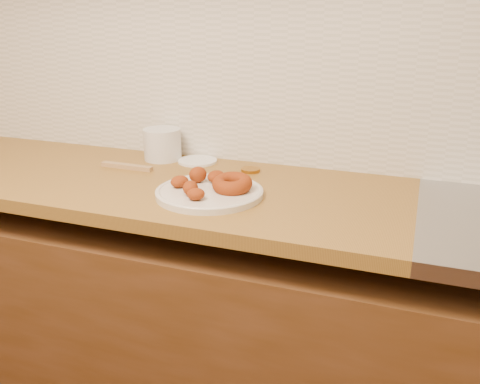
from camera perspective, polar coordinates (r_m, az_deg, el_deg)
name	(u,v)px	position (r m, az deg, el deg)	size (l,w,h in m)	color
wall_back	(273,27)	(1.71, 3.69, 18.05)	(4.00, 0.02, 2.70)	tan
base_cabinet	(239,336)	(1.74, -0.06, -15.85)	(3.60, 0.60, 0.77)	brown
butcher_block	(59,173)	(1.82, -19.62, 2.03)	(2.30, 0.62, 0.04)	olive
backsplash	(271,75)	(1.71, 3.46, 13.01)	(3.60, 0.02, 0.60)	silver
donut_plate	(209,193)	(1.45, -3.45, -0.09)	(0.31, 0.31, 0.02)	beige
ring_donut	(232,183)	(1.43, -0.91, 0.97)	(0.12, 0.12, 0.04)	#7E2700
fried_dough_chunks	(197,182)	(1.45, -4.88, 1.16)	(0.15, 0.22, 0.05)	#7E2700
plastic_tub	(162,144)	(1.82, -8.70, 5.33)	(0.13, 0.13, 0.11)	silver
tub_lid	(197,161)	(1.78, -4.80, 3.50)	(0.14, 0.14, 0.01)	white
brass_jar_lid	(250,170)	(1.66, 1.18, 2.49)	(0.06, 0.06, 0.01)	#9D681B
wooden_utensil	(127,166)	(1.74, -12.59, 2.82)	(0.19, 0.02, 0.01)	#A27D4F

